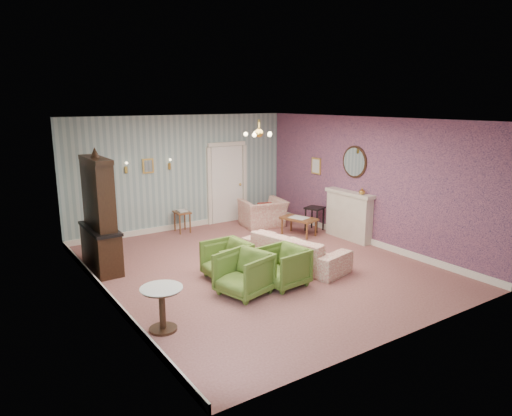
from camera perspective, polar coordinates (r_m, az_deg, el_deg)
floor at (r=9.46m, az=0.34°, el=-7.11°), size 7.00×7.00×0.00m
ceiling at (r=8.89m, az=0.37°, el=10.72°), size 7.00×7.00×0.00m
wall_back at (r=12.08m, az=-9.01°, el=4.25°), size 6.00×0.00×6.00m
wall_front at (r=6.55m, az=17.80°, el=-3.61°), size 6.00×0.00×6.00m
wall_left at (r=7.83m, az=-18.16°, el=-0.97°), size 0.00×7.00×7.00m
wall_right at (r=11.00m, az=13.43°, el=3.21°), size 0.00×7.00×7.00m
wall_right_floral at (r=10.99m, az=13.37°, el=3.20°), size 0.00×7.00×7.00m
door at (r=12.70m, az=-3.55°, el=3.11°), size 1.12×0.12×2.16m
olive_chair_a at (r=8.41m, az=3.29°, el=-6.91°), size 0.78×0.82×0.78m
olive_chair_b at (r=8.02m, az=-1.49°, el=-7.77°), size 0.92×0.96×0.82m
olive_chair_c at (r=8.76m, az=-3.60°, el=-6.11°), size 0.73×0.77×0.78m
sofa_chintz at (r=9.45m, az=4.81°, el=-4.46°), size 1.14×2.27×0.85m
wingback_chair at (r=12.29m, az=0.85°, el=-0.07°), size 1.19×0.87×0.95m
dresser at (r=9.48m, az=-18.66°, el=-0.37°), size 0.49×1.41×2.35m
fireplace at (r=11.35m, az=11.24°, el=-0.88°), size 0.30×1.40×1.16m
mantel_vase at (r=10.92m, az=12.79°, el=2.02°), size 0.15×0.15×0.15m
oval_mirror at (r=11.19m, az=11.90°, el=5.51°), size 0.04×0.76×0.84m
framed_print at (r=12.20m, az=7.35°, el=5.10°), size 0.04×0.34×0.42m
coffee_table at (r=11.58m, az=5.23°, el=-2.24°), size 0.71×0.97×0.45m
side_table_black at (r=11.98m, az=7.13°, el=-1.34°), size 0.53×0.53×0.62m
pedestal_table at (r=6.99m, az=-11.35°, el=-11.94°), size 0.63×0.63×0.67m
nesting_table at (r=11.92m, az=-8.96°, el=-1.56°), size 0.37×0.46×0.58m
gilt_mirror_back at (r=11.66m, az=-13.00°, el=5.01°), size 0.28×0.06×0.36m
sconce_left at (r=11.47m, az=-15.53°, el=4.74°), size 0.16×0.12×0.30m
sconce_right at (r=11.85m, az=-10.47°, el=5.25°), size 0.16×0.12×0.30m
chandelier at (r=8.91m, az=0.36°, el=8.99°), size 0.56×0.56×0.36m
burgundy_cushion at (r=12.14m, az=1.06°, el=-0.21°), size 0.41×0.28×0.39m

